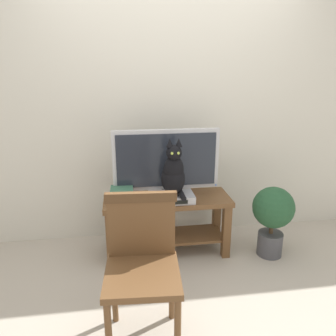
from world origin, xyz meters
TOP-DOWN VIEW (x-y plane):
  - ground_plane at (0.00, 0.00)m, footprint 12.00×12.00m
  - back_wall at (0.00, 0.92)m, footprint 7.00×0.12m
  - tv_stand at (-0.08, 0.45)m, footprint 1.12×0.41m
  - tv at (-0.08, 0.51)m, footprint 0.94×0.20m
  - media_box at (-0.04, 0.38)m, footprint 0.36×0.23m
  - cat at (-0.04, 0.36)m, footprint 0.20×0.30m
  - wooden_chair at (-0.37, -0.49)m, footprint 0.47×0.48m
  - book_stack at (-0.48, 0.42)m, footprint 0.24×0.19m
  - potted_plant at (0.85, 0.28)m, footprint 0.37×0.37m

SIDE VIEW (x-z plane):
  - ground_plane at x=0.00m, z-range 0.00..0.00m
  - tv_stand at x=-0.08m, z-range 0.10..0.65m
  - potted_plant at x=0.85m, z-range 0.08..0.73m
  - wooden_chair at x=-0.37m, z-range 0.09..1.02m
  - media_box at x=-0.04m, z-range 0.54..0.61m
  - book_stack at x=-0.48m, z-range 0.54..0.67m
  - cat at x=-0.04m, z-range 0.55..1.05m
  - tv at x=-0.08m, z-range 0.56..1.16m
  - back_wall at x=0.00m, z-range 0.00..2.80m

